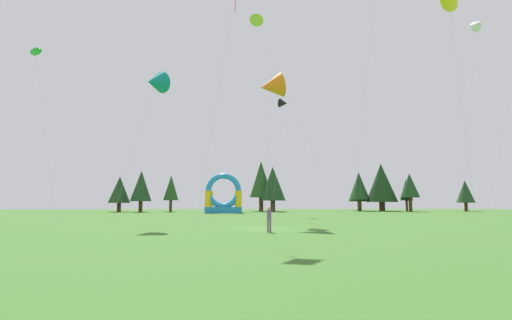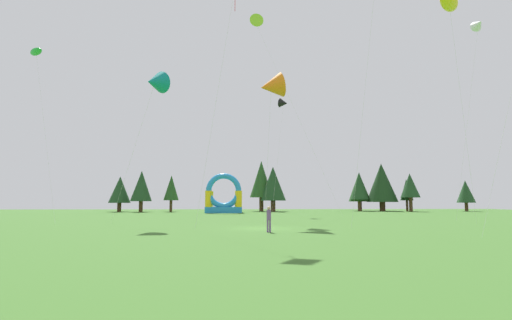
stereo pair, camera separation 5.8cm
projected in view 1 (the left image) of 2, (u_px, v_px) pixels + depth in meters
The scene contains 21 objects.
ground_plane at pixel (263, 228), 29.37m from camera, with size 120.00×120.00×0.00m, color #3D6B28.
kite_lime_delta at pixel (256, 23), 49.32m from camera, with size 12.34×2.03×26.31m.
kite_black_delta at pixel (283, 103), 57.62m from camera, with size 3.25×5.05×17.84m.
kite_white_delta at pixel (478, 24), 42.90m from camera, with size 4.40×1.41×22.97m.
kite_teal_delta at pixel (155, 82), 34.82m from camera, with size 6.00×4.50×14.33m.
kite_yellow_parafoil at pixel (449, 2), 31.61m from camera, with size 6.14×6.70×19.52m.
kite_green_parafoil at pixel (36, 52), 40.37m from camera, with size 6.59×6.17×18.51m.
kite_orange_delta at pixel (271, 86), 36.46m from camera, with size 2.93×4.37×14.62m.
person_far_side at pixel (269, 217), 25.87m from camera, with size 0.35×0.35×1.77m.
inflatable_blue_arch at pixel (224, 199), 64.22m from camera, with size 6.23×4.17×6.74m.
tree_row_0 at pixel (120, 190), 70.16m from camera, with size 4.00×4.00×6.62m.
tree_row_1 at pixel (141, 186), 69.35m from camera, with size 3.88×3.88×7.60m.
tree_row_2 at pixel (171, 188), 70.82m from camera, with size 2.85×2.85×6.84m.
tree_row_3 at pixel (261, 179), 73.58m from camera, with size 4.49×4.49×9.84m.
tree_row_4 at pixel (273, 184), 72.22m from camera, with size 4.93×4.93×8.61m.
tree_row_5 at pixel (359, 186), 74.90m from camera, with size 3.55×3.55×7.77m.
tree_row_6 at pixel (359, 187), 76.09m from camera, with size 4.42×4.42×7.77m.
tree_row_7 at pixel (381, 183), 74.99m from camera, with size 6.09×6.09×9.49m.
tree_row_8 at pixel (406, 190), 73.05m from camera, with size 2.41×2.41×6.22m.
tree_row_9 at pixel (410, 186), 71.66m from camera, with size 3.59×3.59×7.27m.
tree_row_10 at pixel (465, 192), 73.23m from camera, with size 3.38×3.38×6.01m.
Camera 1 is at (-2.03, -29.70, 2.23)m, focal length 26.31 mm.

